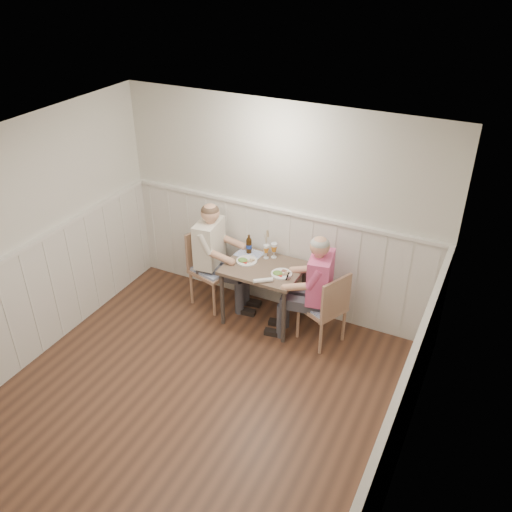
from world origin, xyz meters
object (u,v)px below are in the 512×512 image
Objects in this scene: dining_table at (264,274)px; grass_vase at (265,243)px; man_in_pink at (315,297)px; beer_bottle at (249,245)px; chair_right at (326,306)px; chair_left at (210,265)px; diner_cream at (213,263)px.

grass_vase is at bearing 111.03° from dining_table.
beer_bottle is at bearing 164.53° from man_in_pink.
beer_bottle is 0.66× the size of grass_vase.
grass_vase is at bearing 160.52° from chair_right.
chair_right is at bearing -14.55° from beer_bottle.
beer_bottle is 0.22m from grass_vase.
diner_cream reaches higher than chair_left.
chair_left is 0.09m from diner_cream.
chair_right is 1.05m from grass_vase.
chair_left is at bearing 175.59° from man_in_pink.
chair_left is at bearing -164.33° from grass_vase.
man_in_pink is at bearing -4.41° from chair_left.
chair_left is 0.80m from grass_vase.
grass_vase is (-0.77, 0.30, 0.35)m from man_in_pink.
diner_cream reaches higher than dining_table.
beer_bottle is (-1.11, 0.29, 0.36)m from chair_right.
man_in_pink is 0.96× the size of diner_cream.
man_in_pink reaches higher than dining_table.
chair_right is at bearing -4.49° from diner_cream.
chair_right is 1.60m from chair_left.
dining_table is 0.42m from beer_bottle.
man_in_pink is at bearing -21.43° from grass_vase.
beer_bottle reaches higher than chair_left.
chair_left reaches higher than chair_right.
dining_table is 0.69m from man_in_pink.
beer_bottle reaches higher than chair_right.
dining_table is 0.66× the size of man_in_pink.
man_in_pink reaches higher than beer_bottle.
diner_cream is at bearing -157.48° from beer_bottle.
diner_cream is (-1.52, 0.12, 0.09)m from chair_right.
diner_cream reaches higher than chair_right.
grass_vase reaches higher than chair_right.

